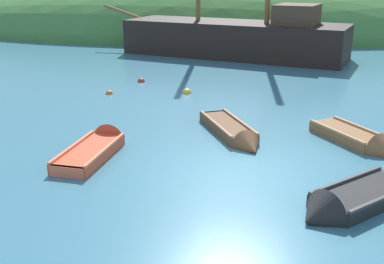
{
  "coord_description": "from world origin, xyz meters",
  "views": [
    {
      "loc": [
        -0.2,
        -10.99,
        4.8
      ],
      "look_at": [
        -1.5,
        2.0,
        0.34
      ],
      "focal_mm": 43.85,
      "sensor_mm": 36.0,
      "label": 1
    }
  ],
  "objects": [
    {
      "name": "shore_hill",
      "position": [
        -2.22,
        30.53,
        0.0
      ],
      "size": [
        49.0,
        20.57,
        9.92
      ],
      "primitive_type": "ellipsoid",
      "color": "#477F3D",
      "rests_on": "ground"
    },
    {
      "name": "rowboat_outer_right",
      "position": [
        -4.07,
        1.05,
        0.09
      ],
      "size": [
        1.44,
        3.37,
        0.98
      ],
      "rotation": [
        0.0,
        0.0,
        1.43
      ],
      "color": "#C64C2D",
      "rests_on": "ground"
    },
    {
      "name": "buoy_orange",
      "position": [
        -5.52,
        7.55,
        0.0
      ],
      "size": [
        0.3,
        0.3,
        0.3
      ],
      "primitive_type": "sphere",
      "color": "orange",
      "rests_on": "ground"
    },
    {
      "name": "buoy_red",
      "position": [
        -4.65,
        9.91,
        0.0
      ],
      "size": [
        0.35,
        0.35,
        0.35
      ],
      "primitive_type": "sphere",
      "color": "red",
      "rests_on": "ground"
    },
    {
      "name": "rowboat_far",
      "position": [
        -0.27,
        2.65,
        0.09
      ],
      "size": [
        2.21,
        3.59,
        0.86
      ],
      "rotation": [
        0.0,
        0.0,
        5.12
      ],
      "color": "brown",
      "rests_on": "ground"
    },
    {
      "name": "rowboat_center",
      "position": [
        3.42,
        2.34,
        0.09
      ],
      "size": [
        2.38,
        3.12,
        0.97
      ],
      "rotation": [
        0.0,
        0.0,
        5.24
      ],
      "color": "brown",
      "rests_on": "ground"
    },
    {
      "name": "buoy_yellow",
      "position": [
        -2.31,
        8.0,
        0.0
      ],
      "size": [
        0.39,
        0.39,
        0.39
      ],
      "primitive_type": "sphere",
      "color": "yellow",
      "rests_on": "ground"
    },
    {
      "name": "ground_plane",
      "position": [
        0.0,
        0.0,
        0.0
      ],
      "size": [
        120.0,
        120.0,
        0.0
      ],
      "primitive_type": "plane",
      "color": "teal"
    },
    {
      "name": "rowboat_near_dock",
      "position": [
        2.25,
        -1.71,
        0.09
      ],
      "size": [
        3.11,
        2.87,
        1.05
      ],
      "rotation": [
        0.0,
        0.0,
        3.85
      ],
      "color": "black",
      "rests_on": "ground"
    },
    {
      "name": "sailing_ship",
      "position": [
        -0.38,
        17.32,
        0.79
      ],
      "size": [
        15.55,
        8.02,
        11.9
      ],
      "rotation": [
        0.0,
        0.0,
        2.8
      ],
      "color": "black",
      "rests_on": "ground"
    }
  ]
}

